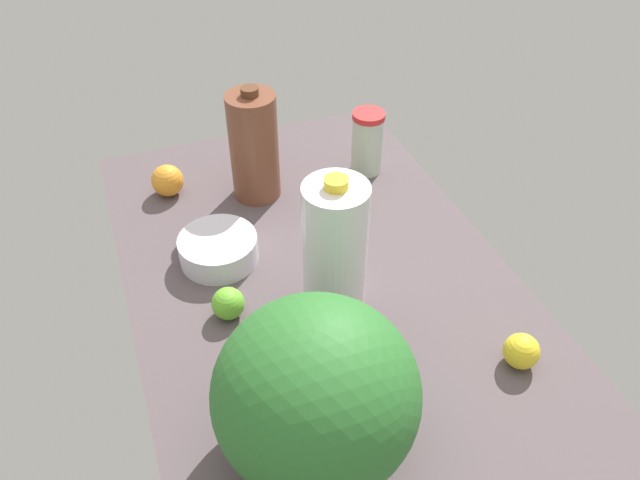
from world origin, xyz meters
TOP-DOWN VIEW (x-y plane):
  - countertop at (0.00, 0.00)cm, footprint 120.00×76.00cm
  - mixing_bowl at (12.59, 17.87)cm, footprint 16.43×16.43cm
  - milk_jug at (-7.63, 0.48)cm, footprint 11.94×11.94cm
  - chocolate_milk_jug at (32.25, 3.82)cm, footprint 11.13×11.13cm
  - watermelon at (-35.76, 14.03)cm, footprint 30.23×30.23cm
  - tumbler_cup at (32.10, -24.31)cm, footprint 7.83×7.83cm
  - lime_beside_bowl at (-3.63, 19.87)cm, footprint 6.30×6.30cm
  - orange_far_back at (39.41, 23.55)cm, footprint 7.51×7.51cm
  - lime_loose at (19.13, -14.22)cm, footprint 6.12×6.12cm
  - lemon_by_jug at (-32.78, -25.27)cm, footprint 6.37×6.37cm

SIDE VIEW (x-z plane):
  - countertop at x=0.00cm, z-range 0.00..3.00cm
  - mixing_bowl at x=12.59cm, z-range 3.00..8.65cm
  - lime_loose at x=19.13cm, z-range 3.00..9.12cm
  - lime_beside_bowl at x=-3.63cm, z-range 3.00..9.30cm
  - lemon_by_jug at x=-32.78cm, z-range 3.00..9.37cm
  - orange_far_back at x=39.41cm, z-range 3.00..10.51cm
  - tumbler_cup at x=32.10cm, z-range 3.04..19.08cm
  - chocolate_milk_jug at x=32.25cm, z-range 2.22..29.71cm
  - milk_jug at x=-7.63cm, z-range 2.22..31.73cm
  - watermelon at x=-35.76cm, z-range 3.00..31.24cm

